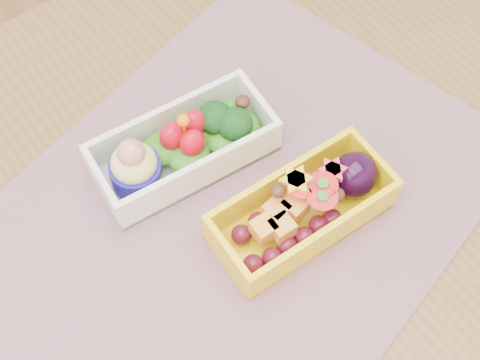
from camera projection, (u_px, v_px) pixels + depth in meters
table at (250, 268)px, 0.76m from camera, size 1.20×0.80×0.75m
placemat at (237, 206)px, 0.69m from camera, size 0.60×0.51×0.00m
bento_white at (183, 148)px, 0.69m from camera, size 0.20×0.10×0.08m
bento_yellow at (306, 208)px, 0.66m from camera, size 0.18×0.09×0.06m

